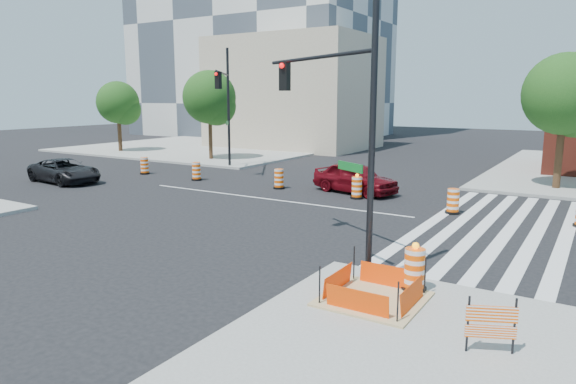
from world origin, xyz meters
name	(u,v)px	position (x,y,z in m)	size (l,w,h in m)	color
ground	(268,199)	(0.00, 0.00, 0.00)	(120.00, 120.00, 0.00)	black
sidewalk_nw	(217,146)	(-18.00, 18.00, 0.07)	(22.00, 22.00, 0.15)	gray
crosswalk_east	(523,231)	(10.95, 0.00, 0.01)	(6.75, 13.50, 0.01)	silver
lane_centerline	(268,199)	(0.00, 0.00, 0.01)	(14.00, 0.12, 0.01)	silver
excavation_pit	(373,297)	(9.00, -9.00, 0.22)	(2.20, 2.20, 0.90)	tan
beige_midrise	(294,93)	(-12.00, 22.00, 5.00)	(14.00, 10.00, 10.00)	tan
red_coupe	(355,178)	(2.78, 3.57, 0.76)	(1.78, 4.43, 1.51)	#5E0810
dark_suv	(65,171)	(-12.22, -2.06, 0.65)	(2.16, 4.69, 1.30)	black
signal_pole_se	(338,105)	(6.96, -6.83, 4.48)	(4.83, 2.88, 7.28)	black
signal_pole_nw	(225,97)	(-7.38, 6.20, 4.69)	(3.18, 4.97, 7.64)	black
pit_drum	(414,271)	(9.60, -7.96, 0.64)	(0.61, 0.61, 1.19)	black
barricade	(491,322)	(11.73, -10.17, 0.73)	(0.83, 0.41, 1.06)	#FD5605
tree_north_a	(119,105)	(-21.87, 10.03, 4.00)	(3.55, 3.51, 5.97)	#382314
tree_north_b	(210,100)	(-11.69, 9.80, 4.42)	(3.88, 3.88, 6.59)	#382314
tree_north_c	(566,99)	(11.23, 9.59, 4.59)	(4.04, 4.02, 6.84)	#382314
median_drum_0	(145,166)	(-10.82, 2.46, 0.48)	(0.60, 0.60, 1.02)	black
median_drum_1	(196,172)	(-6.49, 2.34, 0.48)	(0.60, 0.60, 1.02)	black
median_drum_2	(279,180)	(-1.05, 2.57, 0.48)	(0.60, 0.60, 1.02)	black
median_drum_3	(357,188)	(3.46, 2.29, 0.49)	(0.60, 0.60, 1.18)	black
median_drum_4	(453,202)	(8.08, 1.51, 0.48)	(0.60, 0.60, 1.02)	black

